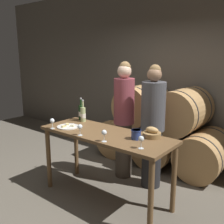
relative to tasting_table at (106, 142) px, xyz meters
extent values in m
plane|color=#665E51|center=(0.00, 0.00, -0.80)|extent=(10.00, 10.00, 0.00)
cube|color=#60594F|center=(0.00, 2.06, 0.80)|extent=(10.00, 0.12, 3.20)
cylinder|color=tan|center=(-0.78, 1.49, -0.44)|extent=(0.72, 0.89, 0.72)
cylinder|color=#2D2D33|center=(-0.78, 1.21, -0.44)|extent=(0.73, 0.02, 0.73)
cylinder|color=#2D2D33|center=(-0.78, 1.78, -0.44)|extent=(0.73, 0.02, 0.73)
cylinder|color=tan|center=(0.00, 1.49, -0.44)|extent=(0.72, 0.89, 0.72)
cylinder|color=#2D2D33|center=(0.00, 1.21, -0.44)|extent=(0.73, 0.02, 0.73)
cylinder|color=#2D2D33|center=(0.00, 1.78, -0.44)|extent=(0.73, 0.02, 0.73)
cylinder|color=tan|center=(0.78, 1.49, -0.44)|extent=(0.72, 0.89, 0.72)
cylinder|color=#2D2D33|center=(0.78, 1.21, -0.44)|extent=(0.73, 0.02, 0.73)
cylinder|color=#2D2D33|center=(0.78, 1.78, -0.44)|extent=(0.73, 0.02, 0.73)
cylinder|color=tan|center=(-0.39, 1.49, 0.21)|extent=(0.72, 0.89, 0.72)
cylinder|color=#2D2D33|center=(-0.39, 1.21, 0.21)|extent=(0.73, 0.02, 0.73)
cylinder|color=#2D2D33|center=(-0.39, 1.78, 0.21)|extent=(0.73, 0.02, 0.73)
cylinder|color=tan|center=(0.39, 1.49, 0.21)|extent=(0.72, 0.89, 0.72)
cylinder|color=#2D2D33|center=(0.39, 1.21, 0.21)|extent=(0.73, 0.02, 0.73)
cylinder|color=#2D2D33|center=(0.39, 1.78, 0.21)|extent=(0.73, 0.02, 0.73)
cylinder|color=brown|center=(-0.84, -0.27, -0.36)|extent=(0.06, 0.06, 0.88)
cylinder|color=brown|center=(0.84, -0.27, -0.36)|extent=(0.06, 0.06, 0.88)
cylinder|color=brown|center=(-0.84, 0.27, -0.36)|extent=(0.06, 0.06, 0.88)
cylinder|color=brown|center=(0.84, 0.27, -0.36)|extent=(0.06, 0.06, 0.88)
cube|color=brown|center=(0.00, 0.00, 0.11)|extent=(1.81, 0.66, 0.04)
cylinder|color=#4C4238|center=(-0.21, 0.68, -0.36)|extent=(0.25, 0.25, 0.87)
cylinder|color=#8C3D47|center=(-0.21, 0.68, 0.41)|extent=(0.31, 0.31, 0.69)
sphere|color=beige|center=(-0.21, 0.68, 0.86)|extent=(0.21, 0.21, 0.21)
sphere|color=olive|center=(-0.21, 0.70, 0.92)|extent=(0.17, 0.17, 0.17)
cylinder|color=#232326|center=(0.29, 0.68, -0.37)|extent=(0.28, 0.28, 0.86)
cylinder|color=#4C4C51|center=(0.29, 0.68, 0.40)|extent=(0.34, 0.34, 0.68)
sphere|color=#997051|center=(0.29, 0.68, 0.84)|extent=(0.20, 0.20, 0.20)
sphere|color=olive|center=(0.29, 0.70, 0.89)|extent=(0.16, 0.16, 0.16)
cylinder|color=#193819|center=(-0.71, 0.28, 0.24)|extent=(0.08, 0.08, 0.23)
cylinder|color=#193819|center=(-0.71, 0.28, 0.40)|extent=(0.03, 0.03, 0.09)
cylinder|color=#B7B7BC|center=(-0.71, 0.28, 0.46)|extent=(0.03, 0.03, 0.02)
cylinder|color=white|center=(-0.71, 0.28, 0.22)|extent=(0.08, 0.08, 0.07)
cylinder|color=#ADBC7F|center=(-0.62, 0.22, 0.23)|extent=(0.08, 0.08, 0.21)
cylinder|color=#ADBC7F|center=(-0.62, 0.22, 0.39)|extent=(0.03, 0.03, 0.09)
cylinder|color=#B7B7BC|center=(-0.62, 0.22, 0.44)|extent=(0.03, 0.03, 0.02)
cylinder|color=white|center=(-0.62, 0.22, 0.22)|extent=(0.08, 0.08, 0.07)
cylinder|color=navy|center=(0.44, 0.04, 0.18)|extent=(0.11, 0.11, 0.11)
cylinder|color=navy|center=(0.44, 0.04, 0.24)|extent=(0.12, 0.12, 0.01)
cylinder|color=olive|center=(0.55, 0.22, 0.16)|extent=(0.22, 0.22, 0.06)
ellipsoid|color=tan|center=(0.55, 0.22, 0.22)|extent=(0.17, 0.10, 0.08)
cylinder|color=white|center=(-0.57, -0.13, 0.13)|extent=(0.30, 0.30, 0.01)
cube|color=beige|center=(-0.51, -0.10, 0.15)|extent=(0.07, 0.06, 0.02)
cube|color=beige|center=(-0.63, -0.08, 0.15)|extent=(0.07, 0.07, 0.02)
cube|color=#E0CC7F|center=(-0.58, -0.19, 0.15)|extent=(0.05, 0.06, 0.02)
cylinder|color=white|center=(-0.68, -0.30, 0.13)|extent=(0.06, 0.06, 0.00)
cylinder|color=white|center=(-0.68, -0.30, 0.17)|extent=(0.01, 0.01, 0.08)
sphere|color=white|center=(-0.68, -0.30, 0.24)|extent=(0.06, 0.06, 0.06)
cylinder|color=white|center=(-0.18, -0.27, 0.13)|extent=(0.06, 0.06, 0.00)
cylinder|color=white|center=(-0.18, -0.27, 0.17)|extent=(0.01, 0.01, 0.08)
sphere|color=white|center=(-0.18, -0.27, 0.24)|extent=(0.06, 0.06, 0.06)
cylinder|color=white|center=(0.20, -0.27, 0.13)|extent=(0.06, 0.06, 0.00)
cylinder|color=white|center=(0.20, -0.27, 0.17)|extent=(0.01, 0.01, 0.08)
sphere|color=white|center=(0.20, -0.27, 0.24)|extent=(0.06, 0.06, 0.06)
cylinder|color=white|center=(0.66, -0.19, 0.13)|extent=(0.06, 0.06, 0.00)
cylinder|color=white|center=(0.66, -0.19, 0.17)|extent=(0.01, 0.01, 0.08)
sphere|color=white|center=(0.66, -0.19, 0.24)|extent=(0.06, 0.06, 0.06)
camera|label=1|loc=(2.06, -2.45, 1.14)|focal=42.00mm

